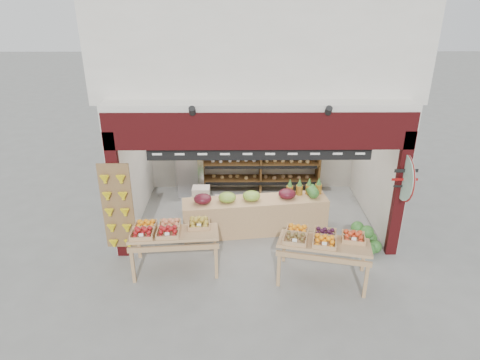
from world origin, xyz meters
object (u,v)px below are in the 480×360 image
(refrigerator, at_px, (188,166))
(mid_counter, at_px, (255,214))
(display_table_right, at_px, (321,240))
(cardboard_stack, at_px, (210,204))
(display_table_left, at_px, (169,231))
(watermelon_pile, at_px, (364,240))
(back_shelving, at_px, (261,151))

(refrigerator, height_order, mid_counter, refrigerator)
(mid_counter, bearing_deg, display_table_right, -55.80)
(cardboard_stack, distance_m, display_table_right, 3.39)
(mid_counter, distance_m, display_table_left, 2.19)
(refrigerator, distance_m, mid_counter, 2.53)
(display_table_right, distance_m, watermelon_pile, 1.58)
(mid_counter, relative_size, watermelon_pile, 4.56)
(mid_counter, xyz_separation_m, display_table_right, (1.14, -1.67, 0.38))
(back_shelving, relative_size, display_table_left, 1.81)
(refrigerator, distance_m, display_table_right, 4.52)
(mid_counter, xyz_separation_m, watermelon_pile, (2.25, -0.73, -0.23))
(mid_counter, xyz_separation_m, display_table_left, (-1.69, -1.33, 0.38))
(back_shelving, bearing_deg, refrigerator, -173.27)
(refrigerator, relative_size, watermelon_pile, 2.30)
(display_table_right, xyz_separation_m, watermelon_pile, (1.11, 0.94, -0.61))
(back_shelving, xyz_separation_m, cardboard_stack, (-1.28, -1.25, -0.88))
(display_table_right, bearing_deg, watermelon_pile, 40.32)
(back_shelving, distance_m, display_table_right, 3.90)
(refrigerator, bearing_deg, back_shelving, -12.55)
(refrigerator, relative_size, display_table_right, 0.90)
(mid_counter, bearing_deg, back_shelving, 83.81)
(mid_counter, bearing_deg, display_table_left, -141.81)
(refrigerator, distance_m, cardboard_stack, 1.31)
(watermelon_pile, bearing_deg, refrigerator, 146.14)
(cardboard_stack, xyz_separation_m, watermelon_pile, (3.30, -1.59, -0.05))
(refrigerator, relative_size, display_table_left, 0.95)
(back_shelving, relative_size, cardboard_stack, 3.14)
(back_shelving, distance_m, mid_counter, 2.23)
(watermelon_pile, bearing_deg, display_table_left, -171.26)
(refrigerator, bearing_deg, display_table_right, -71.26)
(back_shelving, xyz_separation_m, display_table_left, (-1.92, -3.44, -0.33))
(refrigerator, xyz_separation_m, display_table_right, (2.78, -3.56, 0.00))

